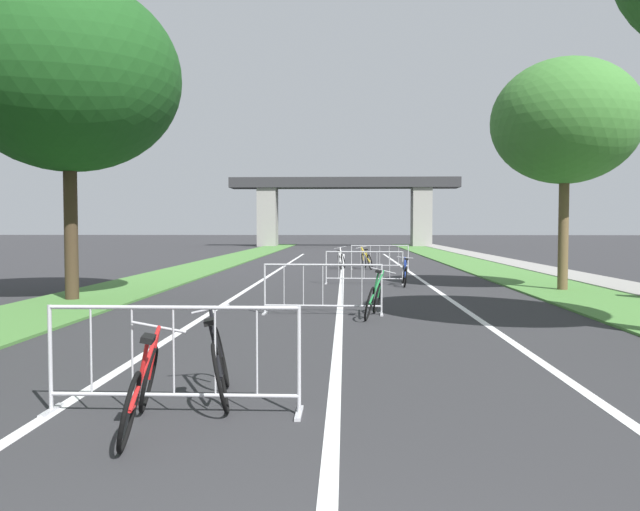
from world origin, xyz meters
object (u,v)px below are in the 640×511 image
at_px(bicycle_black_1, 220,363).
at_px(bicycle_green_5, 374,298).
at_px(bicycle_white_0, 341,260).
at_px(crowd_barrier_third, 364,268).
at_px(bicycle_yellow_4, 367,260).
at_px(bicycle_blue_2, 404,274).
at_px(tree_left_cypress_far, 68,77).
at_px(crowd_barrier_second, 323,289).
at_px(bicycle_red_3, 141,389).
at_px(crowd_barrier_nearest, 174,360).
at_px(tree_right_pine_far, 565,122).
at_px(crowd_barrier_fourth, 380,257).

distance_m(bicycle_black_1, bicycle_green_5, 6.37).
bearing_deg(bicycle_green_5, bicycle_white_0, 104.15).
bearing_deg(crowd_barrier_third, bicycle_yellow_4, 87.45).
height_order(bicycle_blue_2, bicycle_yellow_4, bicycle_yellow_4).
bearing_deg(tree_left_cypress_far, crowd_barrier_second, -18.70).
height_order(crowd_barrier_third, bicycle_red_3, crowd_barrier_third).
xyz_separation_m(crowd_barrier_nearest, bicycle_black_1, (0.35, 0.49, -0.14)).
relative_size(bicycle_white_0, bicycle_red_3, 0.93).
xyz_separation_m(tree_left_cypress_far, crowd_barrier_third, (7.28, 4.85, -4.90)).
distance_m(bicycle_blue_2, bicycle_yellow_4, 7.93).
xyz_separation_m(tree_left_cypress_far, bicycle_yellow_4, (7.61, 12.22, -5.05)).
xyz_separation_m(bicycle_black_1, bicycle_blue_2, (3.13, 12.92, -0.03)).
height_order(tree_left_cypress_far, crowd_barrier_nearest, tree_left_cypress_far).
distance_m(tree_left_cypress_far, bicycle_blue_2, 10.81).
bearing_deg(crowd_barrier_second, bicycle_blue_2, 70.45).
relative_size(crowd_barrier_nearest, bicycle_black_1, 1.46).
height_order(tree_left_cypress_far, crowd_barrier_second, tree_left_cypress_far).
bearing_deg(bicycle_green_5, crowd_barrier_third, 101.11).
xyz_separation_m(tree_right_pine_far, bicycle_white_0, (-6.30, 9.33, -4.38)).
bearing_deg(bicycle_blue_2, crowd_barrier_second, -108.02).
bearing_deg(crowd_barrier_second, crowd_barrier_nearest, -99.70).
xyz_separation_m(tree_right_pine_far, bicycle_black_1, (-7.44, -11.47, -4.36)).
xyz_separation_m(tree_left_cypress_far, bicycle_red_3, (4.87, -9.57, -5.06)).
bearing_deg(bicycle_yellow_4, bicycle_red_3, -109.28).
bearing_deg(crowd_barrier_nearest, bicycle_green_5, 71.22).
bearing_deg(tree_right_pine_far, bicycle_red_3, -122.52).
relative_size(bicycle_red_3, bicycle_green_5, 0.98).
xyz_separation_m(crowd_barrier_second, crowd_barrier_fourth, (1.94, 13.91, 0.00)).
bearing_deg(bicycle_yellow_4, crowd_barrier_nearest, -109.05).
bearing_deg(crowd_barrier_third, bicycle_black_1, -98.06).
bearing_deg(bicycle_black_1, bicycle_green_5, 62.26).
height_order(tree_right_pine_far, bicycle_green_5, tree_right_pine_far).
bearing_deg(bicycle_white_0, bicycle_yellow_4, 8.03).
height_order(crowd_barrier_second, bicycle_white_0, crowd_barrier_second).
height_order(crowd_barrier_fourth, bicycle_green_5, crowd_barrier_fourth).
bearing_deg(bicycle_white_0, bicycle_green_5, -78.98).
height_order(tree_right_pine_far, crowd_barrier_nearest, tree_right_pine_far).
bearing_deg(bicycle_yellow_4, bicycle_black_1, -108.25).
height_order(crowd_barrier_third, crowd_barrier_fourth, same).
height_order(bicycle_red_3, bicycle_green_5, bicycle_green_5).
height_order(crowd_barrier_nearest, crowd_barrier_fourth, same).
relative_size(crowd_barrier_nearest, bicycle_blue_2, 1.50).
height_order(crowd_barrier_third, bicycle_green_5, crowd_barrier_third).
bearing_deg(bicycle_blue_2, bicycle_yellow_4, 98.04).
xyz_separation_m(crowd_barrier_fourth, bicycle_red_3, (-3.28, -21.38, -0.15)).
distance_m(crowd_barrier_nearest, bicycle_black_1, 0.62).
bearing_deg(crowd_barrier_fourth, crowd_barrier_nearest, -98.53).
distance_m(bicycle_blue_2, bicycle_red_3, 14.38).
relative_size(crowd_barrier_fourth, bicycle_yellow_4, 1.42).
bearing_deg(tree_right_pine_far, bicycle_yellow_4, 119.20).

